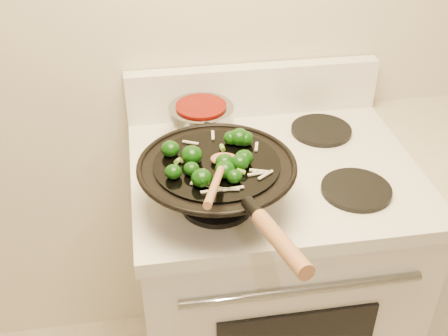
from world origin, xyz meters
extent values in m
cube|color=white|center=(0.00, 1.17, 0.44)|extent=(0.76, 0.64, 0.88)
cube|color=white|center=(0.00, 1.17, 0.90)|extent=(0.78, 0.66, 0.04)
cube|color=white|center=(0.00, 1.47, 1.00)|extent=(0.78, 0.05, 0.16)
cylinder|color=gray|center=(0.00, 0.84, 0.78)|extent=(0.60, 0.02, 0.02)
cylinder|color=black|center=(-0.18, 1.02, 0.93)|extent=(0.18, 0.18, 0.01)
cylinder|color=black|center=(0.18, 1.02, 0.93)|extent=(0.18, 0.18, 0.01)
cylinder|color=black|center=(-0.18, 1.32, 0.93)|extent=(0.18, 0.18, 0.01)
cylinder|color=black|center=(0.18, 1.32, 0.93)|extent=(0.18, 0.18, 0.01)
torus|color=black|center=(-0.18, 1.02, 1.04)|extent=(0.38, 0.38, 0.01)
cylinder|color=black|center=(-0.18, 1.02, 1.05)|extent=(0.30, 0.30, 0.01)
cylinder|color=black|center=(-0.14, 0.81, 1.07)|extent=(0.04, 0.07, 0.04)
cylinder|color=#9E663E|center=(-0.11, 0.69, 1.09)|extent=(0.07, 0.20, 0.06)
ellipsoid|color=#0C3408|center=(-0.25, 0.98, 1.06)|extent=(0.04, 0.04, 0.03)
cylinder|color=#46792B|center=(-0.24, 0.98, 1.05)|extent=(0.02, 0.02, 0.02)
ellipsoid|color=#0C3408|center=(-0.29, 1.07, 1.07)|extent=(0.04, 0.04, 0.04)
ellipsoid|color=#0C3408|center=(-0.17, 0.96, 1.07)|extent=(0.05, 0.05, 0.04)
ellipsoid|color=#0C3408|center=(-0.17, 0.99, 1.07)|extent=(0.04, 0.04, 0.04)
cylinder|color=#46792B|center=(-0.16, 0.99, 1.05)|extent=(0.02, 0.02, 0.01)
ellipsoid|color=#0C3408|center=(-0.29, 0.98, 1.06)|extent=(0.04, 0.04, 0.03)
ellipsoid|color=#0C3408|center=(-0.23, 0.94, 1.07)|extent=(0.05, 0.05, 0.04)
ellipsoid|color=#0C3408|center=(-0.24, 1.03, 1.07)|extent=(0.05, 0.05, 0.04)
cylinder|color=#46792B|center=(-0.23, 1.03, 1.05)|extent=(0.02, 0.02, 0.01)
ellipsoid|color=#0C3408|center=(-0.12, 1.01, 1.07)|extent=(0.04, 0.04, 0.04)
ellipsoid|color=#0C3408|center=(-0.10, 1.09, 1.07)|extent=(0.04, 0.04, 0.04)
ellipsoid|color=#0C3408|center=(-0.14, 1.10, 1.06)|extent=(0.04, 0.04, 0.03)
cylinder|color=#46792B|center=(-0.12, 1.10, 1.05)|extent=(0.02, 0.02, 0.02)
ellipsoid|color=#0C3408|center=(-0.16, 0.94, 1.06)|extent=(0.04, 0.04, 0.03)
ellipsoid|color=#0C3408|center=(-0.13, 0.99, 1.07)|extent=(0.04, 0.04, 0.04)
ellipsoid|color=#0C3408|center=(-0.12, 1.09, 1.07)|extent=(0.05, 0.05, 0.04)
cylinder|color=#46792B|center=(-0.10, 1.09, 1.05)|extent=(0.02, 0.01, 0.01)
cube|color=beige|center=(-0.09, 0.97, 1.05)|extent=(0.05, 0.02, 0.00)
cube|color=beige|center=(-0.16, 0.91, 1.05)|extent=(0.05, 0.01, 0.00)
cube|color=beige|center=(-0.18, 1.14, 1.05)|extent=(0.01, 0.04, 0.00)
cube|color=beige|center=(-0.21, 0.91, 1.05)|extent=(0.05, 0.01, 0.00)
cube|color=beige|center=(-0.21, 0.93, 1.05)|extent=(0.02, 0.04, 0.00)
cube|color=beige|center=(-0.24, 1.12, 1.05)|extent=(0.04, 0.02, 0.00)
cube|color=beige|center=(-0.20, 0.92, 1.05)|extent=(0.04, 0.03, 0.00)
cube|color=beige|center=(-0.08, 0.95, 1.05)|extent=(0.04, 0.03, 0.00)
cube|color=beige|center=(-0.17, 0.91, 1.05)|extent=(0.04, 0.01, 0.00)
cube|color=beige|center=(-0.08, 1.07, 1.05)|extent=(0.02, 0.04, 0.00)
cube|color=beige|center=(-0.24, 0.96, 1.05)|extent=(0.03, 0.05, 0.00)
cube|color=beige|center=(-0.10, 0.96, 1.05)|extent=(0.04, 0.01, 0.00)
cylinder|color=#689D32|center=(-0.14, 0.97, 1.06)|extent=(0.02, 0.03, 0.02)
cylinder|color=#689D32|center=(-0.18, 0.97, 1.06)|extent=(0.01, 0.02, 0.02)
cylinder|color=#689D32|center=(-0.24, 0.95, 1.06)|extent=(0.01, 0.02, 0.02)
cylinder|color=#689D32|center=(-0.15, 0.99, 1.06)|extent=(0.03, 0.02, 0.02)
cylinder|color=#689D32|center=(-0.11, 1.10, 1.06)|extent=(0.02, 0.03, 0.02)
cylinder|color=#689D32|center=(-0.16, 1.07, 1.06)|extent=(0.02, 0.02, 0.02)
cylinder|color=#689D32|center=(-0.11, 1.03, 1.06)|extent=(0.02, 0.02, 0.01)
cylinder|color=#689D32|center=(-0.13, 1.01, 1.06)|extent=(0.02, 0.03, 0.01)
cylinder|color=#689D32|center=(-0.27, 1.03, 1.06)|extent=(0.03, 0.03, 0.02)
sphere|color=beige|center=(-0.22, 0.99, 1.05)|extent=(0.01, 0.01, 0.01)
sphere|color=beige|center=(-0.10, 0.96, 1.05)|extent=(0.01, 0.01, 0.01)
sphere|color=beige|center=(-0.26, 1.03, 1.05)|extent=(0.01, 0.01, 0.01)
ellipsoid|color=#9E663E|center=(-0.17, 1.02, 1.06)|extent=(0.08, 0.07, 0.02)
cylinder|color=#9E663E|center=(-0.20, 0.89, 1.10)|extent=(0.09, 0.27, 0.09)
cylinder|color=gray|center=(-0.18, 1.32, 0.99)|extent=(0.18, 0.18, 0.10)
cylinder|color=#640B04|center=(-0.18, 1.32, 1.04)|extent=(0.14, 0.14, 0.01)
cylinder|color=black|center=(-0.18, 1.17, 1.03)|extent=(0.02, 0.11, 0.02)
camera|label=1|loc=(-0.34, -0.06, 1.79)|focal=45.00mm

